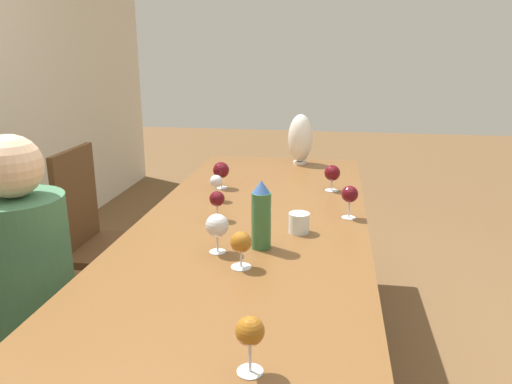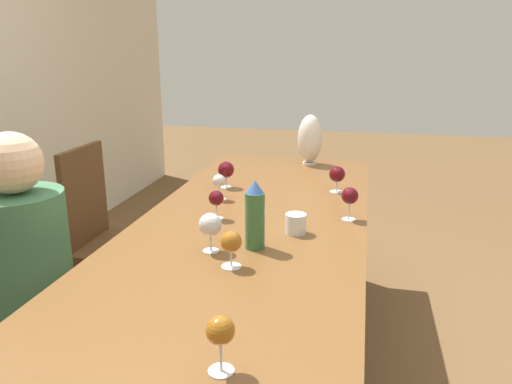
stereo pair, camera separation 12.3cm
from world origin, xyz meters
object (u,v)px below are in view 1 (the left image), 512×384
wine_glass_6 (221,171)px  chair_near (12,308)px  vase (300,138)px  wine_glass_0 (216,182)px  person_near (30,280)px  chair_far (102,236)px  wine_glass_1 (217,200)px  wine_glass_7 (241,243)px  water_tumbler (299,223)px  wine_glass_4 (217,226)px  wine_glass_2 (250,333)px  water_bottle (261,216)px  wine_glass_5 (332,173)px  wine_glass_3 (350,195)px

wine_glass_6 → chair_near: bearing=145.4°
vase → wine_glass_6: (-0.61, 0.36, -0.07)m
wine_glass_0 → person_near: bearing=141.1°
wine_glass_0 → chair_far: chair_far is taller
wine_glass_1 → wine_glass_7: bearing=-157.5°
water_tumbler → wine_glass_4: (-0.24, 0.27, 0.06)m
chair_near → chair_far: 0.75m
wine_glass_4 → wine_glass_7: 0.15m
wine_glass_2 → chair_near: chair_near is taller
chair_near → water_bottle: bearing=-81.2°
water_tumbler → wine_glass_6: wine_glass_6 is taller
wine_glass_6 → wine_glass_7: bearing=-163.4°
wine_glass_5 → person_near: 1.45m
wine_glass_5 → wine_glass_1: bearing=137.7°
person_near → water_bottle: bearing=-80.2°
vase → wine_glass_4: vase is taller
chair_near → person_near: size_ratio=0.82×
water_bottle → chair_far: (0.61, 0.93, -0.37)m
water_tumbler → chair_near: (-0.32, 1.06, -0.29)m
wine_glass_6 → wine_glass_0: bearing=-173.4°
wine_glass_1 → wine_glass_6: bearing=10.8°
wine_glass_7 → wine_glass_3: bearing=-33.1°
chair_far → person_near: (-0.75, -0.09, 0.13)m
vase → wine_glass_6: vase is taller
wine_glass_0 → wine_glass_4: bearing=-166.3°
wine_glass_1 → chair_far: 0.86m
chair_far → vase: bearing=-52.4°
water_bottle → wine_glass_0: bearing=28.7°
water_bottle → wine_glass_7: 0.19m
wine_glass_0 → chair_far: size_ratio=0.13×
water_tumbler → wine_glass_3: 0.29m
chair_near → wine_glass_5: bearing=-51.6°
wine_glass_0 → person_near: 0.90m
water_tumbler → wine_glass_4: size_ratio=0.58×
wine_glass_0 → wine_glass_5: bearing=-64.9°
chair_far → wine_glass_2: bearing=-142.6°
wine_glass_3 → chair_near: (-0.53, 1.26, -0.35)m
wine_glass_7 → chair_near: size_ratio=0.13×
water_tumbler → wine_glass_2: (-0.89, 0.04, 0.06)m
water_bottle → vase: (1.36, -0.04, 0.04)m
wine_glass_3 → wine_glass_7: 0.67m
chair_near → wine_glass_3: bearing=-67.3°
wine_glass_4 → wine_glass_6: 0.83m
wine_glass_4 → chair_near: size_ratio=0.15×
chair_near → wine_glass_7: bearing=-92.1°
wine_glass_2 → wine_glass_5: 1.52m
wine_glass_4 → chair_near: 0.86m
water_tumbler → wine_glass_4: wine_glass_4 is taller
vase → wine_glass_3: size_ratio=2.16×
wine_glass_0 → wine_glass_1: size_ratio=0.99×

